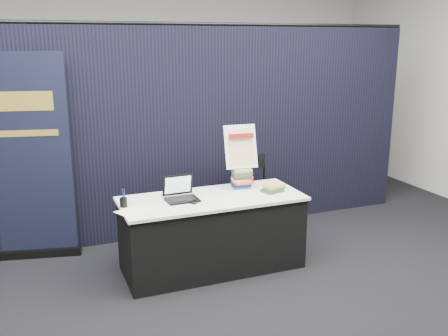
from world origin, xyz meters
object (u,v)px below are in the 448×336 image
pullup_banner (29,170)px  stacking_chair (254,194)px  display_table (212,233)px  book_stack_tall (242,178)px  book_stack_short (273,188)px  laptop (181,194)px  info_sign (241,147)px

pullup_banner → stacking_chair: size_ratio=2.26×
display_table → pullup_banner: size_ratio=0.84×
book_stack_tall → stacking_chair: 0.61m
book_stack_short → pullup_banner: (-2.29, 1.01, 0.16)m
pullup_banner → stacking_chair: pullup_banner is taller
laptop → book_stack_tall: bearing=10.8°
info_sign → pullup_banner: bearing=164.4°
laptop → info_sign: 0.82m
laptop → book_stack_short: size_ratio=1.43×
laptop → pullup_banner: pullup_banner is taller
display_table → pullup_banner: 1.99m
pullup_banner → stacking_chair: 2.45m
book_stack_short → pullup_banner: bearing=156.2°
book_stack_short → info_sign: 0.53m
info_sign → pullup_banner: size_ratio=0.22×
display_table → laptop: laptop is taller
display_table → info_sign: bearing=28.8°
book_stack_tall → pullup_banner: pullup_banner is taller
display_table → info_sign: 0.92m
laptop → pullup_banner: size_ratio=0.15×
info_sign → pullup_banner: 2.19m
book_stack_tall → info_sign: 0.33m
pullup_banner → book_stack_short: bearing=-11.2°
display_table → info_sign: info_sign is taller
book_stack_tall → book_stack_short: size_ratio=0.94×
display_table → info_sign: (0.40, 0.22, 0.80)m
display_table → stacking_chair: (0.74, 0.58, 0.15)m
book_stack_short → info_sign: info_sign is taller
book_stack_short → display_table: bearing=174.7°
laptop → stacking_chair: size_ratio=0.33×
display_table → laptop: size_ratio=5.78×
pullup_banner → info_sign: bearing=-6.9°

